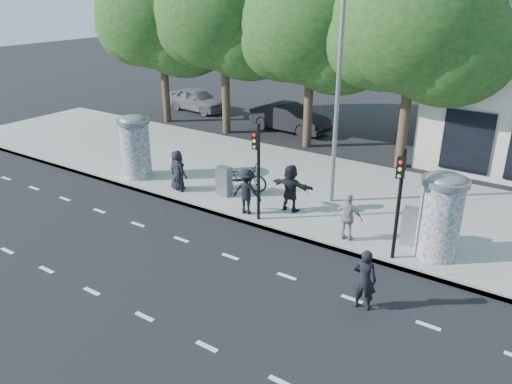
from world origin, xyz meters
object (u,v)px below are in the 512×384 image
Objects in this scene: traffic_pole_far at (399,194)px; car_mid at (290,118)px; street_lamp at (338,77)px; cabinet_left at (224,181)px; ad_column_left at (135,145)px; traffic_pole_near at (258,163)px; bicycle at (241,177)px; ad_column_right at (441,213)px; ped_f at (291,188)px; man_road at (364,280)px; ped_d at (247,191)px; ped_a at (177,170)px; cabinet_right at (411,227)px; ped_e at (348,218)px; ped_b at (178,172)px; car_left at (197,100)px.

car_mid is at bearing 132.17° from traffic_pole_far.
street_lamp reaches higher than cabinet_left.
ad_column_left is at bearing -176.09° from cabinet_left.
car_mid is at bearing 115.04° from traffic_pole_near.
ad_column_left reaches higher than bicycle.
ped_f is (-5.25, 0.39, -0.52)m from ad_column_right.
traffic_pole_far reaches higher than man_road.
traffic_pole_near is at bearing -171.11° from ad_column_right.
ad_column_right is 1.26× the size of bicycle.
man_road is (5.58, -2.83, -0.14)m from ped_d.
ped_a reaches higher than cabinet_right.
traffic_pole_far reaches higher than ped_a.
street_lamp is (8.00, 2.13, 3.26)m from ad_column_left.
ad_column_right is 5.81m from street_lamp.
ped_e is 1.96m from cabinet_right.
ped_b is 0.76× the size of bicycle.
ped_f is at bearing 163.02° from traffic_pole_far.
street_lamp reaches higher than ped_e.
ped_f is 4.41m from cabinet_right.
traffic_pole_far is at bearing -10.41° from cabinet_left.
ped_a is 1.03× the size of ped_e.
cabinet_left is at bearing -37.80° from ped_d.
ped_e is (7.36, -0.22, -0.02)m from ped_a.
cabinet_left is at bearing 1.60° from ped_f.
cabinet_right is at bearing 2.38° from ad_column_left.
traffic_pole_near is at bearing -38.36° from man_road.
ped_a reaches higher than bicycle.
cabinet_right is (4.40, -0.11, -0.26)m from ped_f.
ad_column_left is 6.67m from traffic_pole_near.
ped_f is 0.37× the size of car_mid.
ped_d is 1.06× the size of ped_e.
man_road is (11.55, -3.29, -0.70)m from ad_column_left.
man_road is 0.38× the size of car_left.
ad_column_left is at bearing 176.55° from car_mid.
ped_e is (3.81, 0.11, -0.05)m from ped_d.
bicycle is (-2.01, 1.83, -1.53)m from traffic_pole_near.
ped_b is 1.03× the size of ped_e.
ad_column_right is 6.48m from ped_d.
ad_column_left reaches higher than car_mid.
ped_a is at bearing -7.83° from ped_e.
ped_e is at bearing 158.15° from ped_f.
ped_d is 2.13m from bicycle.
traffic_pole_near reaches higher than car_mid.
ped_d is (3.55, -0.33, 0.03)m from ped_a.
ped_b is 0.96× the size of man_road.
ped_d is 0.36× the size of car_mid.
ped_f reaches higher than ped_b.
car_mid is at bearing -90.55° from car_left.
ad_column_right is 1.59× the size of man_road.
ad_column_left is 7.19m from ped_f.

